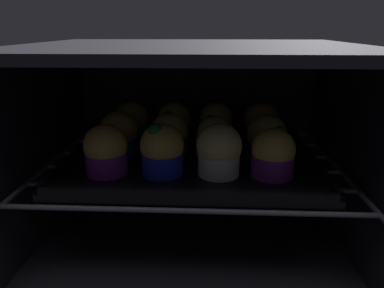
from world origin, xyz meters
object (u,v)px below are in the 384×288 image
(muffin_row2_col0, at_px, (132,122))
(muffin_row0_col3, at_px, (273,154))
(muffin_row0_col0, at_px, (106,151))
(muffin_row1_col3, at_px, (267,138))
(baking_tray, at_px, (192,158))
(muffin_row1_col2, at_px, (214,138))
(muffin_row2_col2, at_px, (216,123))
(muffin_row2_col1, at_px, (174,123))
(muffin_row2_col3, at_px, (261,124))
(muffin_row0_col2, at_px, (219,151))
(muffin_row0_col1, at_px, (162,150))
(muffin_row1_col0, at_px, (119,135))
(muffin_row1_col1, at_px, (170,136))

(muffin_row2_col0, bearing_deg, muffin_row0_col3, -33.77)
(muffin_row0_col0, height_order, muffin_row1_col3, muffin_row0_col0)
(baking_tray, bearing_deg, muffin_row2_col0, 146.01)
(muffin_row0_col0, xyz_separation_m, muffin_row1_col2, (0.18, 0.09, -0.00))
(muffin_row1_col2, bearing_deg, baking_tray, -177.92)
(muffin_row0_col0, bearing_deg, muffin_row2_col2, 44.88)
(baking_tray, relative_size, muffin_row2_col1, 5.46)
(baking_tray, height_order, muffin_row2_col3, muffin_row2_col3)
(muffin_row0_col2, xyz_separation_m, muffin_row1_col2, (-0.01, 0.09, -0.01))
(muffin_row0_col1, height_order, muffin_row2_col2, muffin_row0_col1)
(muffin_row1_col3, distance_m, muffin_row2_col2, 0.13)
(muffin_row0_col3, relative_size, muffin_row2_col1, 1.00)
(baking_tray, xyz_separation_m, muffin_row1_col3, (0.14, 0.00, 0.04))
(muffin_row0_col3, relative_size, muffin_row1_col0, 0.99)
(muffin_row0_col3, relative_size, muffin_row1_col3, 1.03)
(muffin_row0_col2, bearing_deg, muffin_row1_col0, 154.86)
(muffin_row1_col0, relative_size, muffin_row1_col3, 1.04)
(muffin_row0_col1, bearing_deg, muffin_row0_col3, -0.05)
(muffin_row1_col1, bearing_deg, muffin_row2_col0, 136.27)
(muffin_row1_col1, bearing_deg, muffin_row1_col0, -177.69)
(muffin_row0_col3, bearing_deg, muffin_row0_col0, -179.56)
(muffin_row1_col0, relative_size, muffin_row2_col0, 1.01)
(muffin_row2_col1, bearing_deg, muffin_row1_col3, -26.33)
(muffin_row1_col1, bearing_deg, muffin_row1_col2, -1.08)
(muffin_row1_col0, bearing_deg, baking_tray, 0.31)
(muffin_row1_col2, xyz_separation_m, muffin_row2_col1, (-0.08, 0.09, 0.00))
(muffin_row1_col0, relative_size, muffin_row2_col1, 1.01)
(muffin_row0_col0, relative_size, muffin_row0_col2, 0.96)
(muffin_row1_col3, relative_size, muffin_row2_col2, 0.96)
(muffin_row0_col2, relative_size, muffin_row2_col1, 1.06)
(muffin_row0_col3, relative_size, muffin_row1_col1, 0.98)
(muffin_row1_col0, xyz_separation_m, muffin_row1_col2, (0.18, 0.00, -0.00))
(baking_tray, xyz_separation_m, muffin_row0_col1, (-0.04, -0.09, 0.05))
(muffin_row1_col1, distance_m, muffin_row2_col3, 0.20)
(baking_tray, height_order, muffin_row2_col2, muffin_row2_col2)
(muffin_row0_col2, distance_m, muffin_row1_col1, 0.13)
(muffin_row0_col2, bearing_deg, muffin_row1_col3, 44.65)
(muffin_row0_col1, distance_m, muffin_row2_col0, 0.20)
(muffin_row0_col0, height_order, muffin_row1_col0, same)
(muffin_row0_col2, distance_m, muffin_row2_col3, 0.20)
(baking_tray, distance_m, muffin_row2_col2, 0.11)
(muffin_row0_col0, height_order, muffin_row1_col1, same)
(muffin_row2_col3, bearing_deg, muffin_row0_col2, -117.39)
(muffin_row0_col0, distance_m, muffin_row0_col1, 0.09)
(muffin_row2_col1, distance_m, muffin_row2_col3, 0.18)
(muffin_row2_col0, relative_size, muffin_row2_col2, 1.00)
(muffin_row1_col1, relative_size, muffin_row1_col2, 1.09)
(muffin_row1_col1, height_order, muffin_row1_col2, muffin_row1_col1)
(muffin_row1_col2, bearing_deg, muffin_row1_col0, -179.28)
(muffin_row1_col3, xyz_separation_m, muffin_row2_col1, (-0.18, 0.09, 0.00))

